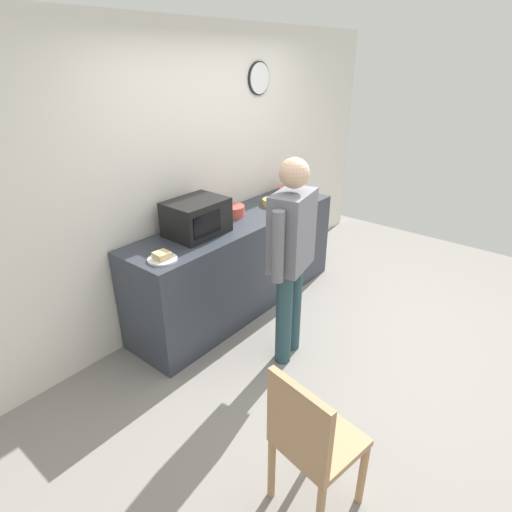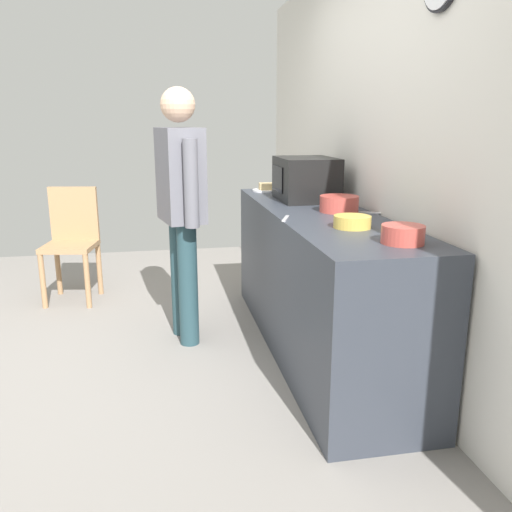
% 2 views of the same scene
% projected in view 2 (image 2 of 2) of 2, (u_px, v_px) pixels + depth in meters
% --- Properties ---
extents(ground_plane, '(6.00, 6.00, 0.00)m').
position_uv_depth(ground_plane, '(129.00, 364.00, 3.28)').
color(ground_plane, gray).
extents(back_wall, '(5.40, 0.13, 2.60)m').
position_uv_depth(back_wall, '(382.00, 149.00, 3.24)').
color(back_wall, silver).
rests_on(back_wall, ground_plane).
extents(kitchen_counter, '(2.37, 0.62, 0.93)m').
position_uv_depth(kitchen_counter, '(318.00, 282.00, 3.40)').
color(kitchen_counter, '#333842').
rests_on(kitchen_counter, ground_plane).
extents(microwave, '(0.50, 0.39, 0.30)m').
position_uv_depth(microwave, '(306.00, 179.00, 3.71)').
color(microwave, black).
rests_on(microwave, kitchen_counter).
extents(sandwich_plate, '(0.22, 0.22, 0.07)m').
position_uv_depth(sandwich_plate, '(266.00, 189.00, 4.21)').
color(sandwich_plate, white).
rests_on(sandwich_plate, kitchen_counter).
extents(salad_bowl, '(0.20, 0.20, 0.06)m').
position_uv_depth(salad_bowl, '(352.00, 222.00, 2.76)').
color(salad_bowl, gold).
rests_on(salad_bowl, kitchen_counter).
extents(cereal_bowl, '(0.24, 0.24, 0.10)m').
position_uv_depth(cereal_bowl, '(339.00, 204.00, 3.25)').
color(cereal_bowl, '#C64C42').
rests_on(cereal_bowl, kitchen_counter).
extents(mixing_bowl, '(0.20, 0.20, 0.09)m').
position_uv_depth(mixing_bowl, '(403.00, 234.00, 2.41)').
color(mixing_bowl, '#C64C42').
rests_on(mixing_bowl, kitchen_counter).
extents(fork_utensil, '(0.17, 0.08, 0.01)m').
position_uv_depth(fork_utensil, '(286.00, 218.00, 3.02)').
color(fork_utensil, silver).
rests_on(fork_utensil, kitchen_counter).
extents(spoon_utensil, '(0.11, 0.15, 0.01)m').
position_uv_depth(spoon_utensil, '(370.00, 213.00, 3.21)').
color(spoon_utensil, silver).
rests_on(spoon_utensil, kitchen_counter).
extents(person_standing, '(0.58, 0.32, 1.68)m').
position_uv_depth(person_standing, '(181.00, 198.00, 3.44)').
color(person_standing, '#27444D').
rests_on(person_standing, ground_plane).
extents(wooden_chair, '(0.46, 0.46, 0.94)m').
position_uv_depth(wooden_chair, '(72.00, 238.00, 4.39)').
color(wooden_chair, '#A87F56').
rests_on(wooden_chair, ground_plane).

